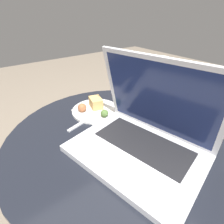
{
  "coord_description": "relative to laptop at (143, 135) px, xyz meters",
  "views": [
    {
      "loc": [
        0.36,
        -0.29,
        0.86
      ],
      "look_at": [
        -0.02,
        0.0,
        0.56
      ],
      "focal_mm": 28.0,
      "sensor_mm": 36.0,
      "label": 1
    }
  ],
  "objects": [
    {
      "name": "ground_plane",
      "position": [
        -0.11,
        -0.02,
        -0.55
      ],
      "size": [
        6.0,
        6.0,
        0.0
      ],
      "primitive_type": "plane",
      "color": "#726656"
    },
    {
      "name": "table",
      "position": [
        -0.11,
        -0.02,
        -0.16
      ],
      "size": [
        0.71,
        0.71,
        0.49
      ],
      "color": "#515156",
      "rests_on": "ground_plane"
    },
    {
      "name": "napkin",
      "position": [
        -0.26,
        -0.0,
        -0.05
      ],
      "size": [
        0.17,
        0.13,
        0.0
      ],
      "color": "silver",
      "rests_on": "table"
    },
    {
      "name": "laptop",
      "position": [
        0.0,
        0.0,
        0.0
      ],
      "size": [
        0.4,
        0.33,
        0.27
      ],
      "color": "silver",
      "rests_on": "table"
    },
    {
      "name": "beer_glass",
      "position": [
        -0.14,
        0.21,
        0.05
      ],
      "size": [
        0.08,
        0.08,
        0.21
      ],
      "color": "brown",
      "rests_on": "table"
    },
    {
      "name": "snack_plate",
      "position": [
        -0.27,
        0.01,
        -0.04
      ],
      "size": [
        0.19,
        0.19,
        0.05
      ],
      "color": "silver",
      "rests_on": "table"
    },
    {
      "name": "fork",
      "position": [
        -0.24,
        -0.04,
        -0.05
      ],
      "size": [
        0.06,
        0.18,
        0.01
      ],
      "color": "silver",
      "rests_on": "table"
    }
  ]
}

